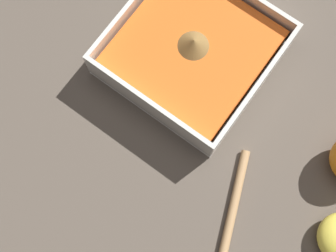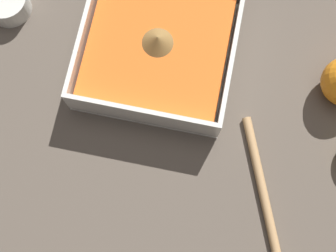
# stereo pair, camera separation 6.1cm
# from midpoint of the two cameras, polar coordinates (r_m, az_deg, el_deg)

# --- Properties ---
(ground_plane) EXTENTS (4.00, 4.00, 0.00)m
(ground_plane) POSITION_cam_midpoint_polar(r_m,az_deg,el_deg) (0.68, -4.72, 8.25)
(ground_plane) COLOR brown
(square_dish) EXTENTS (0.21, 0.21, 0.06)m
(square_dish) POSITION_cam_midpoint_polar(r_m,az_deg,el_deg) (0.65, -3.88, 8.84)
(square_dish) COLOR silver
(square_dish) RESTS_ON ground_plane
(spice_bowl) EXTENTS (0.06, 0.06, 0.03)m
(spice_bowl) POSITION_cam_midpoint_polar(r_m,az_deg,el_deg) (0.74, -21.30, 13.28)
(spice_bowl) COLOR silver
(spice_bowl) RESTS_ON ground_plane
(wooden_spoon) EXTENTS (0.10, 0.22, 0.01)m
(wooden_spoon) POSITION_cam_midpoint_polar(r_m,az_deg,el_deg) (0.63, 9.35, -10.93)
(wooden_spoon) COLOR tan
(wooden_spoon) RESTS_ON ground_plane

